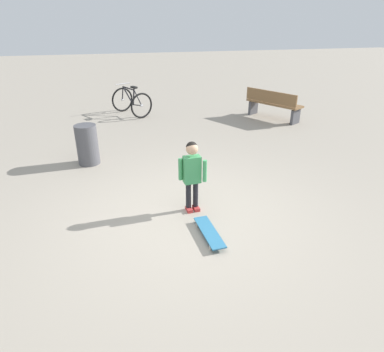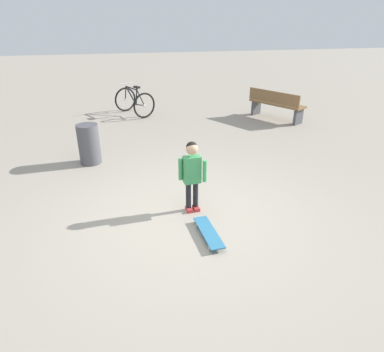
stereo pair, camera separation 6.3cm
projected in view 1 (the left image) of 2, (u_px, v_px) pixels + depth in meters
The scene contains 6 objects.
ground_plane at pixel (185, 219), 4.80m from camera, with size 50.00×50.00×0.00m, color #9E9384.
child_person at pixel (192, 169), 4.75m from camera, with size 0.38×0.21×1.06m.
skateboard at pixel (209, 232), 4.39m from camera, with size 0.23×0.76×0.07m.
bicycle_near at pixel (132, 102), 9.79m from camera, with size 1.13×1.28×0.85m.
street_bench at pixel (273, 104), 9.33m from camera, with size 1.16×1.61×0.80m.
trash_bin at pixel (87, 145), 6.46m from camera, with size 0.41×0.41×0.77m, color #4C4C51.
Camera 1 is at (-0.90, -3.99, 2.59)m, focal length 31.58 mm.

